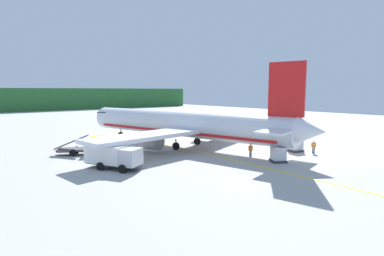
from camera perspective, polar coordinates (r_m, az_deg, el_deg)
The scene contains 8 objects.
airliner_foreground at distance 46.64m, azimuth -1.84°, elevation 0.64°, with size 34.33×41.19×11.90m.
service_truck_fuel at distance 43.58m, azimuth -18.38°, elevation -3.10°, with size 6.42×5.01×2.64m.
service_truck_baggage at distance 34.70m, azimuth -14.37°, elevation -4.98°, with size 4.91×6.54×2.55m.
cargo_container_near at distance 45.47m, azimuth 18.58°, elevation -2.94°, with size 2.07×2.07×2.09m.
cargo_container_mid at distance 38.27m, azimuth 15.65°, elevation -4.74°, with size 2.32×2.32×1.96m.
crew_marshaller at distance 45.05m, azimuth 21.61°, elevation -3.11°, with size 0.49×0.47×1.73m.
crew_loader_left at distance 40.20m, azimuth 10.80°, elevation -3.92°, with size 0.60×0.36×1.73m.
apron_guide_line at distance 43.25m, azimuth 0.96°, elevation -4.39°, with size 0.30×60.00×0.01m, color yellow.
Camera 1 is at (2.90, -13.06, 8.50)m, focal length 28.80 mm.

